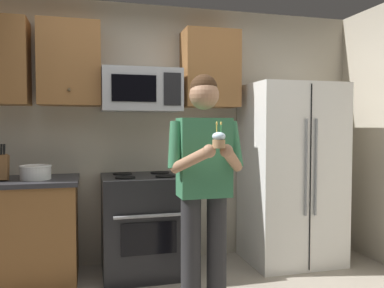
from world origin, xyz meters
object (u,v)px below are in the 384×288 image
object	(u,v)px
microwave	(141,90)
bowl_large_white	(36,172)
oven_range	(144,224)
cupcake	(219,140)
refrigerator	(291,173)
person	(204,178)

from	to	relation	value
microwave	bowl_large_white	world-z (taller)	microwave
oven_range	cupcake	size ratio (longest dim) A/B	5.36
oven_range	microwave	bearing A→B (deg)	89.98
microwave	bowl_large_white	xyz separation A→B (m)	(-0.94, -0.14, -0.74)
refrigerator	microwave	bearing A→B (deg)	173.97
refrigerator	cupcake	size ratio (longest dim) A/B	10.35
oven_range	refrigerator	xyz separation A→B (m)	(1.50, -0.04, 0.44)
microwave	cupcake	size ratio (longest dim) A/B	4.26
refrigerator	bowl_large_white	size ratio (longest dim) A/B	6.77
microwave	person	xyz separation A→B (m)	(0.33, -0.99, -0.72)
oven_range	refrigerator	world-z (taller)	refrigerator
oven_range	person	distance (m)	1.07
person	bowl_large_white	bearing A→B (deg)	146.36
person	cupcake	xyz separation A→B (m)	(-0.00, -0.33, 0.30)
microwave	refrigerator	bearing A→B (deg)	-6.03
bowl_large_white	cupcake	distance (m)	1.76
person	cupcake	distance (m)	0.44
microwave	cupcake	bearing A→B (deg)	-75.79
oven_range	microwave	world-z (taller)	microwave
oven_range	bowl_large_white	xyz separation A→B (m)	(-0.94, -0.02, 0.52)
bowl_large_white	cupcake	world-z (taller)	cupcake
microwave	cupcake	xyz separation A→B (m)	(0.33, -1.32, -0.43)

